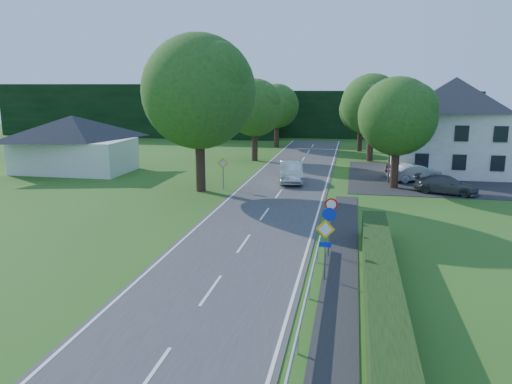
% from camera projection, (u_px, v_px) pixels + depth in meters
% --- Properties ---
extents(ground, '(160.00, 160.00, 0.00)m').
position_uv_depth(ground, '(151.00, 377.00, 13.86)').
color(ground, '#2C5719').
rests_on(ground, ground).
extents(road, '(7.00, 80.00, 0.04)m').
position_uv_depth(road, '(270.00, 207.00, 33.04)').
color(road, '#39393C').
rests_on(road, ground).
extents(footpath, '(1.50, 44.00, 0.04)m').
position_uv_depth(footpath, '(334.00, 357.00, 14.85)').
color(footpath, black).
rests_on(footpath, ground).
extents(parking_pad, '(14.00, 16.00, 0.04)m').
position_uv_depth(parking_pad, '(431.00, 178.00, 43.25)').
color(parking_pad, black).
rests_on(parking_pad, ground).
extents(line_edge_left, '(0.12, 80.00, 0.01)m').
position_uv_depth(line_edge_left, '(222.00, 204.00, 33.65)').
color(line_edge_left, white).
rests_on(line_edge_left, road).
extents(line_edge_right, '(0.12, 80.00, 0.01)m').
position_uv_depth(line_edge_right, '(319.00, 209.00, 32.42)').
color(line_edge_right, white).
rests_on(line_edge_right, road).
extents(line_centre, '(0.12, 80.00, 0.01)m').
position_uv_depth(line_centre, '(270.00, 206.00, 33.04)').
color(line_centre, white).
rests_on(line_centre, road).
extents(hedge_right, '(1.20, 30.00, 1.30)m').
position_uv_depth(hedge_right, '(393.00, 382.00, 12.50)').
color(hedge_right, black).
rests_on(hedge_right, ground).
extents(tree_main, '(9.40, 9.40, 11.64)m').
position_uv_depth(tree_main, '(199.00, 114.00, 36.78)').
color(tree_main, '#1E4F17').
rests_on(tree_main, ground).
extents(tree_left_far, '(7.00, 7.00, 8.58)m').
position_uv_depth(tree_left_far, '(255.00, 120.00, 52.26)').
color(tree_left_far, '#1E4F17').
rests_on(tree_left_far, ground).
extents(tree_right_far, '(7.40, 7.40, 9.09)m').
position_uv_depth(tree_right_far, '(371.00, 118.00, 51.87)').
color(tree_right_far, '#1E4F17').
rests_on(tree_right_far, ground).
extents(tree_left_back, '(6.60, 6.60, 8.07)m').
position_uv_depth(tree_left_back, '(277.00, 116.00, 63.73)').
color(tree_left_back, '#1E4F17').
rests_on(tree_left_back, ground).
extents(tree_right_back, '(6.20, 6.20, 7.56)m').
position_uv_depth(tree_right_back, '(361.00, 120.00, 59.89)').
color(tree_right_back, '#1E4F17').
rests_on(tree_right_back, ground).
extents(tree_right_mid, '(7.00, 7.00, 8.58)m').
position_uv_depth(tree_right_mid, '(397.00, 133.00, 38.21)').
color(tree_right_mid, '#1E4F17').
rests_on(tree_right_mid, ground).
extents(treeline_left, '(44.00, 6.00, 8.00)m').
position_uv_depth(treeline_left, '(138.00, 110.00, 77.75)').
color(treeline_left, black).
rests_on(treeline_left, ground).
extents(treeline_right, '(30.00, 5.00, 7.00)m').
position_uv_depth(treeline_right, '(373.00, 115.00, 74.92)').
color(treeline_right, black).
rests_on(treeline_right, ground).
extents(bungalow_left, '(11.00, 6.50, 5.20)m').
position_uv_depth(bungalow_left, '(74.00, 143.00, 45.83)').
color(bungalow_left, silver).
rests_on(bungalow_left, ground).
extents(house_white, '(10.60, 8.40, 8.60)m').
position_uv_depth(house_white, '(453.00, 125.00, 44.83)').
color(house_white, silver).
rests_on(house_white, ground).
extents(streetlight, '(2.03, 0.18, 8.00)m').
position_uv_depth(streetlight, '(389.00, 129.00, 40.18)').
color(streetlight, slate).
rests_on(streetlight, ground).
extents(sign_priority_right, '(0.78, 0.09, 2.59)m').
position_uv_depth(sign_priority_right, '(325.00, 239.00, 20.33)').
color(sign_priority_right, slate).
rests_on(sign_priority_right, ground).
extents(sign_roundabout, '(0.64, 0.08, 2.37)m').
position_uv_depth(sign_roundabout, '(329.00, 222.00, 23.23)').
color(sign_roundabout, slate).
rests_on(sign_roundabout, ground).
extents(sign_speed_limit, '(0.64, 0.11, 2.37)m').
position_uv_depth(sign_speed_limit, '(331.00, 210.00, 25.12)').
color(sign_speed_limit, slate).
rests_on(sign_speed_limit, ground).
extents(sign_priority_left, '(0.78, 0.09, 2.44)m').
position_uv_depth(sign_priority_left, '(223.00, 167.00, 38.31)').
color(sign_priority_left, slate).
rests_on(sign_priority_left, ground).
extents(moving_car, '(2.59, 5.39, 1.71)m').
position_uv_depth(moving_car, '(291.00, 172.00, 41.12)').
color(moving_car, silver).
rests_on(moving_car, road).
extents(motorcycle, '(1.16, 1.96, 0.97)m').
position_uv_depth(motorcycle, '(282.00, 168.00, 45.18)').
color(motorcycle, black).
rests_on(motorcycle, road).
extents(parked_car_red, '(5.05, 3.01, 1.61)m').
position_uv_depth(parked_car_red, '(414.00, 168.00, 43.35)').
color(parked_car_red, maroon).
rests_on(parked_car_red, parking_pad).
extents(parked_car_silver_a, '(4.63, 3.38, 1.45)m').
position_uv_depth(parked_car_silver_a, '(415.00, 173.00, 41.48)').
color(parked_car_silver_a, silver).
rests_on(parked_car_silver_a, parking_pad).
extents(parked_car_grey, '(4.88, 3.19, 1.31)m').
position_uv_depth(parked_car_grey, '(446.00, 185.00, 36.85)').
color(parked_car_grey, '#4B4C50').
rests_on(parked_car_grey, parking_pad).
extents(parked_car_silver_b, '(5.34, 3.49, 1.36)m').
position_uv_depth(parked_car_silver_b, '(489.00, 170.00, 42.84)').
color(parked_car_silver_b, '#B8B9C0').
rests_on(parked_car_silver_b, parking_pad).
extents(parasol, '(2.27, 2.30, 1.87)m').
position_uv_depth(parasol, '(415.00, 167.00, 42.76)').
color(parasol, red).
rests_on(parasol, parking_pad).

